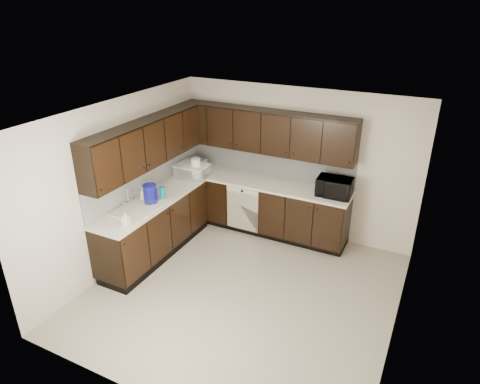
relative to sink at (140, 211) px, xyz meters
name	(u,v)px	position (x,y,z in m)	size (l,w,h in m)	color
floor	(243,291)	(1.68, 0.01, -0.88)	(4.00, 4.00, 0.00)	#A09884
ceiling	(243,116)	(1.68, 0.01, 1.62)	(4.00, 4.00, 0.00)	white
wall_back	(296,163)	(1.68, 2.01, 0.37)	(4.00, 0.02, 2.50)	beige
wall_left	(121,184)	(-0.32, 0.01, 0.37)	(0.02, 4.00, 2.50)	beige
wall_right	(408,250)	(3.68, 0.01, 0.37)	(0.02, 4.00, 2.50)	beige
wall_front	(145,304)	(1.68, -1.99, 0.37)	(4.00, 0.02, 2.50)	beige
lower_cabinets	(218,217)	(0.67, 1.12, -0.47)	(3.00, 2.80, 0.90)	black
countertop	(217,189)	(0.67, 1.12, 0.04)	(3.03, 2.83, 0.04)	beige
backsplash	(212,168)	(0.46, 1.33, 0.30)	(3.00, 2.80, 0.48)	#B5B5B1
upper_cabinets	(214,137)	(0.58, 1.22, 0.89)	(3.00, 2.80, 0.70)	black
dishwasher	(243,206)	(0.98, 1.42, -0.33)	(0.58, 0.04, 0.78)	beige
sink	(140,211)	(0.00, 0.00, 0.00)	(0.54, 0.82, 0.42)	beige
microwave	(334,187)	(2.43, 1.68, 0.21)	(0.53, 0.36, 0.29)	black
soap_bottle_a	(126,218)	(0.17, -0.49, 0.16)	(0.09, 0.09, 0.20)	gray
soap_bottle_b	(143,194)	(-0.12, 0.23, 0.17)	(0.09, 0.09, 0.22)	gray
toaster_oven	(197,164)	(-0.07, 1.69, 0.16)	(0.31, 0.23, 0.20)	#B2B2B4
storage_bin	(192,171)	(0.05, 1.36, 0.16)	(0.53, 0.39, 0.21)	silver
blue_pitcher	(150,194)	(0.05, 0.19, 0.21)	(0.20, 0.20, 0.30)	#101096
teal_tumbler	(162,193)	(0.13, 0.39, 0.16)	(0.09, 0.09, 0.20)	#0C7186
paper_towel_roll	(196,168)	(0.13, 1.36, 0.23)	(0.15, 0.15, 0.34)	white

